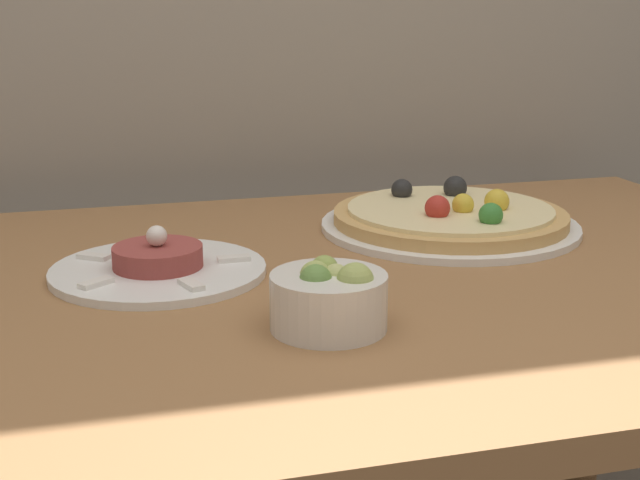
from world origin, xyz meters
TOP-DOWN VIEW (x-y plane):
  - dining_table at (0.00, 0.44)m, footprint 1.33×0.87m
  - pizza_plate at (0.21, 0.60)m, footprint 0.37×0.37m
  - tartare_plate at (-0.21, 0.50)m, footprint 0.26×0.26m
  - small_bowl at (-0.06, 0.27)m, footprint 0.12×0.12m

SIDE VIEW (x-z plane):
  - dining_table at x=0.00m, z-range 0.30..1.09m
  - tartare_plate at x=-0.21m, z-range 0.78..0.84m
  - pizza_plate at x=0.21m, z-range 0.78..0.84m
  - small_bowl at x=-0.06m, z-range 0.79..0.86m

